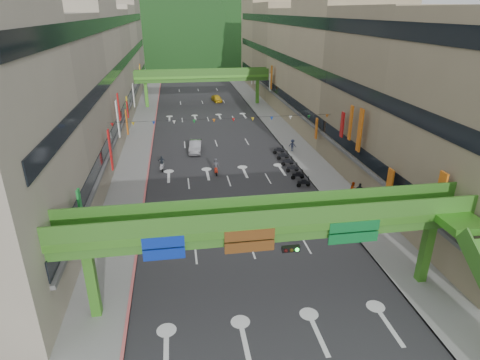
{
  "coord_description": "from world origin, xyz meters",
  "views": [
    {
      "loc": [
        -5.24,
        -15.06,
        17.77
      ],
      "look_at": [
        0.0,
        18.0,
        3.5
      ],
      "focal_mm": 30.0,
      "sensor_mm": 36.0,
      "label": 1
    }
  ],
  "objects_px": {
    "overpass_near": "(288,233)",
    "pedestrian_red": "(353,190)",
    "car_silver": "(195,147)",
    "car_yellow": "(217,98)",
    "scooter_rider_mid": "(291,225)",
    "scooter_rider_near": "(203,226)"
  },
  "relations": [
    {
      "from": "car_yellow",
      "to": "pedestrian_red",
      "type": "height_order",
      "value": "pedestrian_red"
    },
    {
      "from": "overpass_near",
      "to": "scooter_rider_mid",
      "type": "xyz_separation_m",
      "value": [
        2.66,
        8.03,
        -4.12
      ]
    },
    {
      "from": "scooter_rider_mid",
      "to": "pedestrian_red",
      "type": "relative_size",
      "value": 1.34
    },
    {
      "from": "overpass_near",
      "to": "car_silver",
      "type": "distance_m",
      "value": 31.88
    },
    {
      "from": "pedestrian_red",
      "to": "scooter_rider_mid",
      "type": "bearing_deg",
      "value": -173.44
    },
    {
      "from": "scooter_rider_near",
      "to": "car_silver",
      "type": "distance_m",
      "value": 21.91
    },
    {
      "from": "car_silver",
      "to": "car_yellow",
      "type": "xyz_separation_m",
      "value": [
        6.16,
        31.46,
        -0.05
      ]
    },
    {
      "from": "car_silver",
      "to": "pedestrian_red",
      "type": "distance_m",
      "value": 22.63
    },
    {
      "from": "car_yellow",
      "to": "pedestrian_red",
      "type": "relative_size",
      "value": 2.6
    },
    {
      "from": "scooter_rider_near",
      "to": "pedestrian_red",
      "type": "xyz_separation_m",
      "value": [
        15.61,
        5.02,
        -0.08
      ]
    },
    {
      "from": "overpass_near",
      "to": "pedestrian_red",
      "type": "bearing_deg",
      "value": 52.64
    },
    {
      "from": "scooter_rider_near",
      "to": "car_yellow",
      "type": "height_order",
      "value": "scooter_rider_near"
    },
    {
      "from": "scooter_rider_mid",
      "to": "pedestrian_red",
      "type": "xyz_separation_m",
      "value": [
        8.35,
        6.39,
        -0.3
      ]
    },
    {
      "from": "pedestrian_red",
      "to": "car_silver",
      "type": "bearing_deg",
      "value": 100.86
    },
    {
      "from": "overpass_near",
      "to": "scooter_rider_mid",
      "type": "relative_size",
      "value": 13.39
    },
    {
      "from": "car_silver",
      "to": "car_yellow",
      "type": "bearing_deg",
      "value": 85.44
    },
    {
      "from": "scooter_rider_mid",
      "to": "car_yellow",
      "type": "distance_m",
      "value": 54.74
    },
    {
      "from": "overpass_near",
      "to": "car_yellow",
      "type": "xyz_separation_m",
      "value": [
        2.11,
        62.76,
        -4.52
      ]
    },
    {
      "from": "overpass_near",
      "to": "scooter_rider_near",
      "type": "height_order",
      "value": "overpass_near"
    },
    {
      "from": "pedestrian_red",
      "to": "scooter_rider_near",
      "type": "bearing_deg",
      "value": 166.95
    },
    {
      "from": "scooter_rider_mid",
      "to": "car_silver",
      "type": "height_order",
      "value": "scooter_rider_mid"
    },
    {
      "from": "car_silver",
      "to": "pedestrian_red",
      "type": "relative_size",
      "value": 2.89
    }
  ]
}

